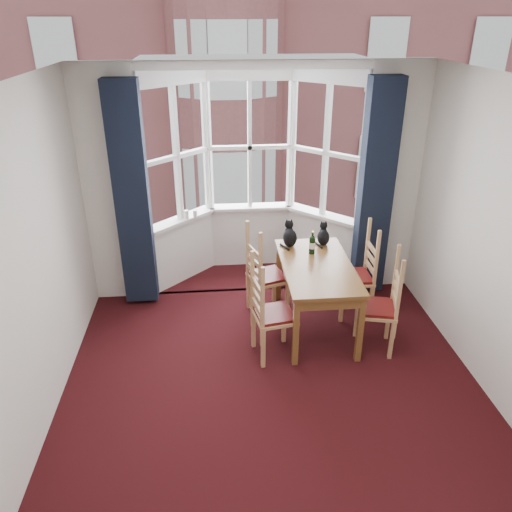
{
  "coord_description": "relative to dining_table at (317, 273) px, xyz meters",
  "views": [
    {
      "loc": [
        -0.51,
        -3.43,
        3.24
      ],
      "look_at": [
        -0.1,
        1.05,
        1.05
      ],
      "focal_mm": 35.0,
      "sensor_mm": 36.0,
      "label": 1
    }
  ],
  "objects": [
    {
      "name": "floor",
      "position": [
        -0.59,
        -1.3,
        -0.69
      ],
      "size": [
        4.5,
        4.5,
        0.0
      ],
      "primitive_type": "plane",
      "color": "black",
      "rests_on": "ground"
    },
    {
      "name": "ceiling",
      "position": [
        -0.59,
        -1.3,
        2.11
      ],
      "size": [
        4.5,
        4.5,
        0.0
      ],
      "primitive_type": "plane",
      "rotation": [
        3.14,
        0.0,
        0.0
      ],
      "color": "white",
      "rests_on": "floor"
    },
    {
      "name": "wall_left",
      "position": [
        -2.59,
        -1.3,
        0.71
      ],
      "size": [
        0.0,
        4.5,
        4.5
      ],
      "primitive_type": "plane",
      "rotation": [
        1.57,
        0.0,
        1.57
      ],
      "color": "silver",
      "rests_on": "floor"
    },
    {
      "name": "wall_back_pier_left",
      "position": [
        -2.24,
        0.95,
        0.71
      ],
      "size": [
        0.7,
        0.12,
        2.8
      ],
      "primitive_type": "cube",
      "color": "silver",
      "rests_on": "floor"
    },
    {
      "name": "wall_back_pier_right",
      "position": [
        1.06,
        0.95,
        0.71
      ],
      "size": [
        0.7,
        0.12,
        2.8
      ],
      "primitive_type": "cube",
      "color": "silver",
      "rests_on": "floor"
    },
    {
      "name": "bay_window",
      "position": [
        -0.59,
        1.45,
        0.71
      ],
      "size": [
        2.76,
        0.94,
        2.8
      ],
      "color": "white",
      "rests_on": "floor"
    },
    {
      "name": "curtain_left",
      "position": [
        -2.01,
        0.77,
        0.66
      ],
      "size": [
        0.38,
        0.22,
        2.6
      ],
      "primitive_type": "cube",
      "color": "black",
      "rests_on": "floor"
    },
    {
      "name": "curtain_right",
      "position": [
        0.83,
        0.77,
        0.66
      ],
      "size": [
        0.38,
        0.22,
        2.6
      ],
      "primitive_type": "cube",
      "color": "black",
      "rests_on": "floor"
    },
    {
      "name": "dining_table",
      "position": [
        0.0,
        0.0,
        0.0
      ],
      "size": [
        0.76,
        1.41,
        0.79
      ],
      "color": "brown",
      "rests_on": "floor"
    },
    {
      "name": "chair_left_near",
      "position": [
        -0.61,
        -0.48,
        -0.22
      ],
      "size": [
        0.47,
        0.49,
        0.92
      ],
      "color": "tan",
      "rests_on": "floor"
    },
    {
      "name": "chair_left_far",
      "position": [
        -0.58,
        0.33,
        -0.22
      ],
      "size": [
        0.51,
        0.53,
        0.92
      ],
      "color": "tan",
      "rests_on": "floor"
    },
    {
      "name": "chair_right_near",
      "position": [
        0.64,
        -0.46,
        -0.22
      ],
      "size": [
        0.49,
        0.5,
        0.92
      ],
      "color": "tan",
      "rests_on": "floor"
    },
    {
      "name": "chair_right_far",
      "position": [
        0.59,
        0.25,
        -0.22
      ],
      "size": [
        0.4,
        0.42,
        0.92
      ],
      "color": "tan",
      "rests_on": "floor"
    },
    {
      "name": "cat_left",
      "position": [
        -0.22,
        0.53,
        0.22
      ],
      "size": [
        0.17,
        0.23,
        0.31
      ],
      "color": "black",
      "rests_on": "dining_table"
    },
    {
      "name": "cat_right",
      "position": [
        0.17,
        0.53,
        0.21
      ],
      "size": [
        0.17,
        0.22,
        0.28
      ],
      "color": "black",
      "rests_on": "dining_table"
    },
    {
      "name": "wine_bottle",
      "position": [
        -0.01,
        0.29,
        0.22
      ],
      "size": [
        0.07,
        0.07,
        0.27
      ],
      "color": "black",
      "rests_on": "dining_table"
    },
    {
      "name": "candle_tall",
      "position": [
        -1.44,
        1.3,
        0.23
      ],
      "size": [
        0.06,
        0.06,
        0.11
      ],
      "primitive_type": "cylinder",
      "color": "white",
      "rests_on": "bay_window"
    },
    {
      "name": "candle_short",
      "position": [
        -1.33,
        1.33,
        0.23
      ],
      "size": [
        0.06,
        0.06,
        0.1
      ],
      "primitive_type": "cylinder",
      "color": "white",
      "rests_on": "bay_window"
    },
    {
      "name": "street",
      "position": [
        -0.59,
        30.95,
        -6.69
      ],
      "size": [
        80.0,
        80.0,
        0.0
      ],
      "primitive_type": "plane",
      "color": "#333335",
      "rests_on": "ground"
    },
    {
      "name": "tenement_building",
      "position": [
        -0.59,
        12.71,
        0.91
      ],
      "size": [
        18.4,
        7.8,
        15.2
      ],
      "color": "#924D4B",
      "rests_on": "street"
    }
  ]
}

